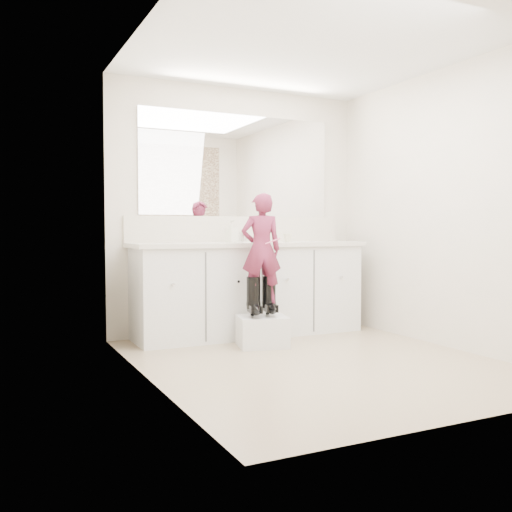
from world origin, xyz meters
TOP-DOWN VIEW (x-y plane):
  - floor at (0.00, 0.00)m, footprint 3.00×3.00m
  - ceiling at (0.00, 0.00)m, footprint 3.00×3.00m
  - wall_back at (0.00, 1.50)m, footprint 2.60×0.00m
  - wall_front at (0.00, -1.50)m, footprint 2.60×0.00m
  - wall_left at (-1.30, 0.00)m, footprint 0.00×3.00m
  - wall_right at (1.30, 0.00)m, footprint 0.00×3.00m
  - vanity_cabinet at (0.00, 1.23)m, footprint 2.20×0.55m
  - countertop at (0.00, 1.21)m, footprint 2.28×0.58m
  - backsplash at (0.00, 1.49)m, footprint 2.28×0.03m
  - mirror at (0.00, 1.49)m, footprint 2.00×0.02m
  - dot_panel at (0.00, -1.49)m, footprint 2.00×0.01m
  - faucet at (0.00, 1.38)m, footprint 0.08×0.08m
  - cup at (0.38, 1.17)m, footprint 0.10×0.10m
  - soap_bottle at (-0.17, 1.26)m, footprint 0.12×0.12m
  - step_stool at (-0.13, 0.70)m, footprint 0.48×0.43m
  - boot_left at (-0.20, 0.72)m, footprint 0.18×0.25m
  - boot_right at (-0.05, 0.72)m, footprint 0.18×0.25m
  - toddler at (-0.13, 0.72)m, footprint 0.39×0.30m
  - toothbrush at (-0.06, 0.64)m, footprint 0.13×0.04m

SIDE VIEW (x-z plane):
  - floor at x=0.00m, z-range 0.00..0.00m
  - step_stool at x=-0.13m, z-range 0.00..0.26m
  - vanity_cabinet at x=0.00m, z-range 0.00..0.85m
  - boot_left at x=-0.20m, z-range 0.26..0.61m
  - boot_right at x=-0.05m, z-range 0.26..0.61m
  - toddler at x=-0.13m, z-range 0.36..1.32m
  - countertop at x=0.00m, z-range 0.85..0.89m
  - toothbrush at x=-0.06m, z-range 0.88..0.94m
  - cup at x=0.38m, z-range 0.89..0.97m
  - faucet at x=0.00m, z-range 0.89..0.99m
  - soap_bottle at x=-0.17m, z-range 0.89..1.10m
  - backsplash at x=0.00m, z-range 0.89..1.14m
  - wall_back at x=0.00m, z-range -0.10..2.50m
  - wall_front at x=0.00m, z-range -0.10..2.50m
  - wall_left at x=-1.30m, z-range -0.30..2.70m
  - wall_right at x=1.30m, z-range -0.30..2.70m
  - mirror at x=0.00m, z-range 1.14..2.14m
  - dot_panel at x=0.00m, z-range 1.05..2.25m
  - ceiling at x=0.00m, z-range 2.40..2.40m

